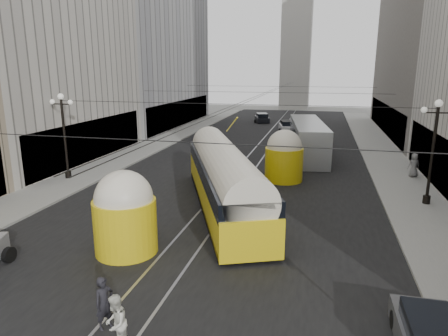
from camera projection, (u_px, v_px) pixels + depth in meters
The scene contains 17 objects.
road at pixel (260, 151), 41.35m from camera, with size 20.00×85.00×0.02m, color black.
sidewalk_left at pixel (165, 140), 47.41m from camera, with size 4.00×72.00×0.15m, color gray.
sidewalk_right at pixel (379, 149), 41.86m from camera, with size 4.00×72.00×0.15m, color gray.
rail_left at pixel (253, 150), 41.52m from camera, with size 0.12×85.00×0.04m, color gray.
rail_right at pixel (267, 151), 41.18m from camera, with size 0.12×85.00×0.04m, color gray.
building_left_far at pixel (141, 25), 57.13m from camera, with size 12.60×28.60×28.60m.
distant_tower at pixel (297, 35), 82.50m from camera, with size 6.00×6.00×31.36m.
lamppost_left_mid at pixel (64, 131), 29.69m from camera, with size 1.86×0.44×6.37m.
lamppost_right_mid at pixel (433, 146), 23.87m from camera, with size 1.86×0.44×6.37m.
catenary at pixel (261, 94), 38.95m from camera, with size 25.00×72.00×0.23m.
streetcar at pixel (224, 177), 23.97m from camera, with size 8.71×16.80×3.94m.
city_bus at pixel (308, 137), 38.54m from camera, with size 4.40×13.35×3.32m.
sedan_white_far at pixel (288, 127), 53.63m from camera, with size 2.92×5.07×1.50m.
sedan_dark_far at pixel (262, 118), 63.50m from camera, with size 3.03×4.79×1.41m.
pedestrian_crossing_a at pixel (104, 303), 12.88m from camera, with size 0.66×0.43×1.80m, color black.
pedestrian_crossing_b at pixel (116, 323), 11.86m from camera, with size 0.87×0.68×1.80m, color silver.
pedestrian_sidewalk_right at pixel (414, 165), 30.64m from camera, with size 0.90×0.55×1.85m, color slate.
Camera 1 is at (6.01, -7.79, 8.25)m, focal length 32.00 mm.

